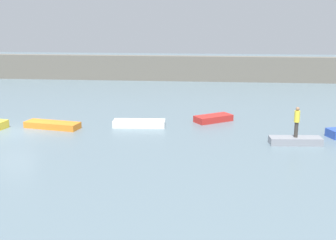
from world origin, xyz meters
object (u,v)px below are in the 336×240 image
at_px(rowboat_grey, 295,141).
at_px(rowboat_red, 213,118).
at_px(person_yellow_shirt, 297,120).
at_px(rowboat_white, 139,123).
at_px(rowboat_orange, 52,125).

bearing_deg(rowboat_grey, rowboat_red, 128.38).
xyz_separation_m(rowboat_red, person_yellow_shirt, (4.77, -5.17, 1.22)).
height_order(rowboat_white, rowboat_red, rowboat_red).
bearing_deg(rowboat_orange, rowboat_grey, 2.75).
bearing_deg(rowboat_red, person_yellow_shirt, -82.12).
height_order(rowboat_orange, rowboat_grey, rowboat_grey).
distance_m(rowboat_grey, person_yellow_shirt, 1.23).
bearing_deg(rowboat_white, rowboat_orange, -173.91).
bearing_deg(rowboat_red, rowboat_orange, 160.21).
height_order(rowboat_white, person_yellow_shirt, person_yellow_shirt).
bearing_deg(person_yellow_shirt, rowboat_red, 132.71).
relative_size(rowboat_white, person_yellow_shirt, 1.94).
distance_m(rowboat_red, rowboat_grey, 7.03).
xyz_separation_m(rowboat_grey, person_yellow_shirt, (0.00, 0.00, 1.23)).
height_order(rowboat_red, person_yellow_shirt, person_yellow_shirt).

